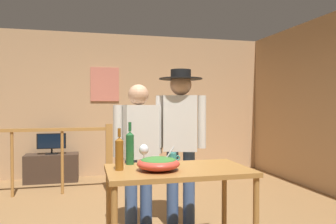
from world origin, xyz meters
TOP-DOWN VIEW (x-y plane):
  - back_wall at (0.00, 3.06)m, footprint 6.27×0.10m
  - side_wall_right at (3.13, 0.92)m, footprint 0.10×4.58m
  - framed_picture at (-0.09, 3.00)m, footprint 0.53×0.03m
  - stair_railing at (-0.99, 1.81)m, footprint 2.89×0.10m
  - tv_console at (-1.02, 2.71)m, footprint 0.90×0.40m
  - flat_screen_tv at (-1.02, 2.68)m, footprint 0.49×0.12m
  - serving_table at (0.34, -0.65)m, footprint 1.22×0.71m
  - salad_bowl at (0.16, -0.71)m, footprint 0.36×0.36m
  - wine_glass at (0.09, -0.40)m, footprint 0.09×0.09m
  - wine_bottle_green at (-0.04, -0.37)m, footprint 0.07×0.07m
  - wine_bottle_amber at (-0.16, -0.62)m, footprint 0.07×0.07m
  - mug_teal at (0.34, -0.48)m, footprint 0.11×0.07m
  - person_standing_left at (0.11, 0.07)m, footprint 0.54×0.33m
  - person_standing_right at (0.57, 0.07)m, footprint 0.52×0.47m

SIDE VIEW (x-z plane):
  - tv_console at x=-1.02m, z-range 0.00..0.48m
  - stair_railing at x=-0.99m, z-range 0.14..1.19m
  - flat_screen_tv at x=-1.02m, z-range 0.52..0.89m
  - serving_table at x=0.34m, z-range 0.31..1.11m
  - mug_teal at x=0.34m, z-range 0.80..0.91m
  - salad_bowl at x=0.16m, z-range 0.76..0.96m
  - person_standing_left at x=0.11m, z-range 0.14..1.70m
  - wine_glass at x=0.09m, z-range 0.84..1.02m
  - wine_bottle_amber at x=-0.16m, z-range 0.77..1.12m
  - wine_bottle_green at x=-0.04m, z-range 0.77..1.15m
  - person_standing_right at x=0.57m, z-range 0.18..1.91m
  - back_wall at x=0.00m, z-range 0.00..2.71m
  - side_wall_right at x=3.13m, z-range 0.00..2.71m
  - framed_picture at x=-0.09m, z-range 1.42..2.06m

